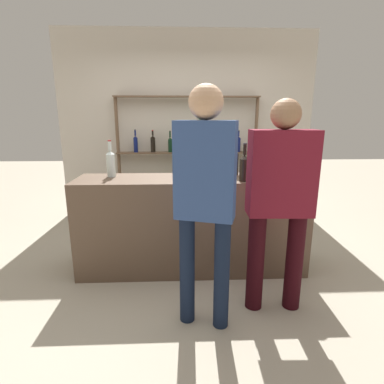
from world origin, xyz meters
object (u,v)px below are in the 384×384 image
at_px(customer_right, 280,194).
at_px(counter_bottle_1, 111,163).
at_px(counter_bottle_0, 235,162).
at_px(wine_glass, 292,165).
at_px(cork_jar, 288,171).
at_px(counter_bottle_2, 244,167).
at_px(ice_bucket, 217,166).
at_px(server_behind_counter, 203,160).
at_px(customer_center, 205,191).
at_px(counter_bottle_3, 270,162).

bearing_deg(customer_right, counter_bottle_1, 63.22).
bearing_deg(counter_bottle_0, wine_glass, -14.11).
relative_size(cork_jar, customer_right, 0.10).
xyz_separation_m(counter_bottle_2, ice_bucket, (-0.22, 0.27, -0.03)).
bearing_deg(counter_bottle_2, customer_right, -72.32).
relative_size(counter_bottle_0, wine_glass, 2.20).
distance_m(counter_bottle_1, server_behind_counter, 1.30).
bearing_deg(ice_bucket, cork_jar, -16.42).
relative_size(counter_bottle_2, customer_center, 0.20).
bearing_deg(counter_bottle_3, ice_bucket, -179.70).
bearing_deg(wine_glass, customer_right, -116.25).
bearing_deg(counter_bottle_3, counter_bottle_2, -139.69).
distance_m(counter_bottle_1, counter_bottle_3, 1.60).
xyz_separation_m(customer_center, customer_right, (0.59, 0.18, -0.08)).
relative_size(counter_bottle_0, counter_bottle_2, 1.01).
height_order(counter_bottle_1, counter_bottle_2, counter_bottle_1).
height_order(counter_bottle_3, cork_jar, counter_bottle_3).
bearing_deg(counter_bottle_3, customer_right, -100.62).
bearing_deg(server_behind_counter, counter_bottle_3, 29.36).
xyz_separation_m(counter_bottle_0, customer_right, (0.20, -0.86, -0.13)).
relative_size(counter_bottle_2, ice_bucket, 1.72).
distance_m(counter_bottle_1, cork_jar, 1.74).
height_order(server_behind_counter, customer_right, server_behind_counter).
bearing_deg(cork_jar, counter_bottle_0, 151.63).
bearing_deg(customer_right, ice_bucket, 27.96).
height_order(counter_bottle_0, ice_bucket, counter_bottle_0).
bearing_deg(server_behind_counter, cork_jar, 28.65).
bearing_deg(customer_center, counter_bottle_2, -13.73).
bearing_deg(customer_center, wine_glass, -29.46).
bearing_deg(customer_right, counter_bottle_3, -8.54).
bearing_deg(wine_glass, ice_bucket, 173.92).
xyz_separation_m(counter_bottle_2, customer_right, (0.17, -0.53, -0.12)).
relative_size(server_behind_counter, customer_right, 1.03).
xyz_separation_m(counter_bottle_0, wine_glass, (0.55, -0.14, -0.02)).
xyz_separation_m(counter_bottle_1, ice_bucket, (1.06, 0.00, -0.04)).
height_order(counter_bottle_1, server_behind_counter, server_behind_counter).
distance_m(cork_jar, customer_right, 0.67).
relative_size(counter_bottle_0, ice_bucket, 1.73).
distance_m(counter_bottle_1, ice_bucket, 1.06).
bearing_deg(counter_bottle_2, customer_center, -120.83).
relative_size(cork_jar, customer_center, 0.09).
xyz_separation_m(counter_bottle_3, customer_right, (-0.15, -0.80, -0.13)).
xyz_separation_m(counter_bottle_0, counter_bottle_1, (-1.25, -0.06, 0.00)).
height_order(counter_bottle_3, customer_right, customer_right).
distance_m(server_behind_counter, customer_right, 1.71).
relative_size(cork_jar, server_behind_counter, 0.09).
distance_m(ice_bucket, customer_right, 0.89).
xyz_separation_m(counter_bottle_1, server_behind_counter, (0.99, 0.84, -0.10)).
distance_m(counter_bottle_0, customer_right, 0.89).
xyz_separation_m(customer_center, server_behind_counter, (0.13, 1.82, -0.05)).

